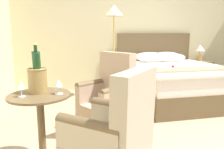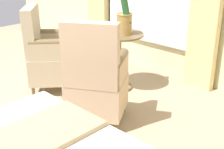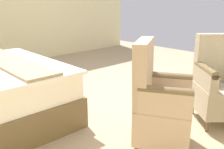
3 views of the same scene
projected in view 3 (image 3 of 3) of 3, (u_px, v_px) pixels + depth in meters
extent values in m
plane|color=tan|center=(109.00, 94.00, 3.79)|extent=(7.63, 7.63, 0.00)
cube|color=tan|center=(10.00, 62.00, 2.90)|extent=(1.69, 0.37, 0.03)
cylinder|color=brown|center=(183.00, 133.00, 2.57)|extent=(0.04, 0.04, 0.10)
cylinder|color=brown|center=(144.00, 127.00, 2.68)|extent=(0.04, 0.04, 0.10)
cube|color=tan|center=(162.00, 121.00, 2.36)|extent=(0.69, 0.71, 0.33)
cube|color=tan|center=(144.00, 73.00, 2.27)|extent=(0.37, 0.50, 0.60)
cube|color=tan|center=(165.00, 104.00, 2.08)|extent=(0.43, 0.31, 0.21)
cylinder|color=brown|center=(165.00, 92.00, 2.05)|extent=(0.43, 0.31, 0.09)
cube|color=tan|center=(168.00, 87.00, 2.47)|extent=(0.43, 0.31, 0.21)
cylinder|color=brown|center=(168.00, 77.00, 2.44)|extent=(0.43, 0.31, 0.09)
cylinder|color=brown|center=(207.00, 126.00, 2.68)|extent=(0.04, 0.04, 0.13)
cylinder|color=brown|center=(192.00, 108.00, 3.12)|extent=(0.04, 0.04, 0.13)
cube|color=tan|center=(222.00, 99.00, 2.84)|extent=(0.77, 0.77, 0.31)
cube|color=tan|center=(218.00, 57.00, 2.93)|extent=(0.44, 0.48, 0.56)
cube|color=tan|center=(205.00, 78.00, 2.74)|extent=(0.43, 0.40, 0.20)
cylinder|color=brown|center=(206.00, 69.00, 2.72)|extent=(0.43, 0.40, 0.09)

